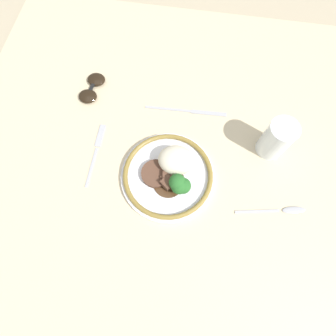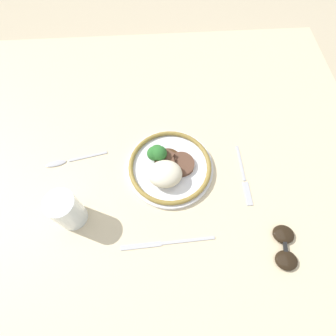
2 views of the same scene
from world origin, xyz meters
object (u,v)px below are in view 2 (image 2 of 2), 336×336
(knife, at_px, (164,243))
(juice_glass, at_px, (68,211))
(plate, at_px, (168,166))
(fork, at_px, (244,180))
(sunglasses, at_px, (285,247))
(spoon, at_px, (64,162))

(knife, bearing_deg, juice_glass, -22.18)
(plate, relative_size, knife, 1.03)
(fork, bearing_deg, sunglasses, 17.74)
(knife, relative_size, spoon, 1.33)
(juice_glass, xyz_separation_m, sunglasses, (-0.50, 0.11, -0.04))
(plate, height_order, knife, plate)
(juice_glass, xyz_separation_m, spoon, (0.04, -0.16, -0.05))
(juice_glass, bearing_deg, plate, -154.33)
(sunglasses, bearing_deg, knife, 3.02)
(plate, distance_m, spoon, 0.29)
(juice_glass, height_order, spoon, juice_glass)
(knife, bearing_deg, plate, -99.00)
(knife, xyz_separation_m, sunglasses, (-0.28, 0.03, 0.01))
(fork, xyz_separation_m, sunglasses, (-0.06, 0.18, 0.01))
(juice_glass, distance_m, fork, 0.45)
(sunglasses, bearing_deg, plate, -31.97)
(plate, bearing_deg, juice_glass, 25.67)
(fork, distance_m, sunglasses, 0.19)
(plate, xyz_separation_m, sunglasses, (-0.26, 0.22, -0.01))
(juice_glass, distance_m, spoon, 0.17)
(plate, distance_m, juice_glass, 0.27)
(knife, relative_size, sunglasses, 2.03)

